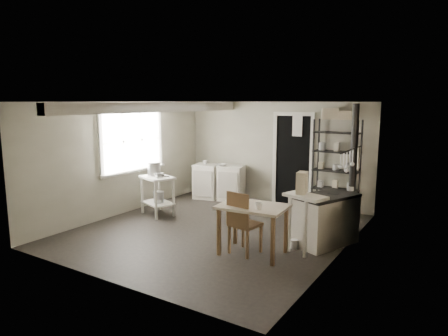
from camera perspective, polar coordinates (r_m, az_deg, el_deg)
The scene contains 31 objects.
floor at distance 7.34m, azimuth -1.26°, elevation -8.82°, with size 5.00×5.00×0.00m, color black.
ceiling at distance 6.98m, azimuth -1.33°, elevation 9.43°, with size 5.00×5.00×0.00m, color silver.
wall_back at distance 9.24m, azimuth 7.28°, elevation 2.19°, with size 4.50×0.02×2.30m, color #AAA691.
wall_front at distance 5.21m, azimuth -16.65°, elevation -3.72°, with size 4.50×0.02×2.30m, color #AAA691.
wall_left at distance 8.51m, azimuth -14.05°, elevation 1.37°, with size 0.02×5.00×2.30m, color #AAA691.
wall_right at distance 6.14m, azimuth 16.52°, elevation -1.75°, with size 0.02×5.00×2.30m, color #AAA691.
window at distance 8.58m, azimuth -13.04°, elevation 3.83°, with size 0.12×1.76×1.28m, color silver, non-canonical shape.
doorway at distance 9.05m, azimuth 9.77°, elevation 1.03°, with size 0.96×0.10×2.08m, color silver, non-canonical shape.
ceiling_beam at distance 7.70m, azimuth -8.88°, elevation 8.57°, with size 0.18×5.00×0.18m, color silver, non-canonical shape.
wallpaper_panel at distance 6.15m, azimuth 16.43°, elevation -1.74°, with size 0.01×5.00×2.30m, color beige, non-canonical shape.
utensil_rail at distance 6.67m, azimuth 17.59°, elevation 2.54°, with size 0.06×1.20×0.44m, color #B5B6B8, non-canonical shape.
prep_table at distance 8.31m, azimuth -9.46°, elevation -3.92°, with size 0.70×0.50×0.80m, color silver, non-canonical shape.
stockpot at distance 8.30m, azimuth -9.97°, elevation -0.15°, with size 0.27×0.27×0.29m, color #B5B6B8.
saucepan at distance 8.07m, azimuth -9.15°, elevation -1.04°, with size 0.17×0.17×0.09m, color #B5B6B8.
bucket at distance 8.26m, azimuth -9.32°, elevation -4.11°, with size 0.21×0.21×0.23m, color #B5B6B8.
base_cabinets at distance 9.53m, azimuth -0.73°, elevation -1.72°, with size 1.25×0.54×0.82m, color silver, non-canonical shape.
mixing_bowl at distance 9.30m, azimuth -0.35°, elevation 1.10°, with size 0.29×0.29×0.07m, color silver.
counter_cup at distance 9.59m, azimuth -2.68°, elevation 1.41°, with size 0.11×0.11×0.09m, color silver.
shelf_rack at distance 8.50m, azimuth 15.70°, elevation -0.07°, with size 0.92×0.36×1.95m, color black, non-canonical shape.
shelf_jar at distance 8.53m, azimuth 13.76°, elevation 2.88°, with size 0.09×0.09×0.19m, color silver.
storage_box_a at distance 8.47m, azimuth 14.89°, elevation 7.15°, with size 0.32×0.28×0.22m, color beige.
storage_box_b at distance 8.34m, azimuth 16.88°, elevation 6.89°, with size 0.26×0.24×0.17m, color beige.
stove at distance 6.73m, azimuth 14.33°, elevation -6.93°, with size 0.58×1.04×0.82m, color silver, non-canonical shape.
stovepipe at distance 6.92m, azimuth 18.10°, elevation 3.07°, with size 0.12×0.12×1.55m, color black, non-canonical shape.
side_ledge at distance 6.11m, azimuth 11.38°, elevation -8.59°, with size 0.62×0.33×0.96m, color silver, non-canonical shape.
oats_box at distance 6.02m, azimuth 11.03°, elevation -3.12°, with size 0.13×0.22×0.33m, color beige.
work_table at distance 6.14m, azimuth 4.12°, elevation -8.82°, with size 1.01×0.70×0.77m, color beige, non-canonical shape.
table_cup at distance 5.81m, azimuth 5.00°, elevation -5.47°, with size 0.11×0.11×0.10m, color silver.
chair at distance 6.14m, azimuth 3.06°, elevation -7.77°, with size 0.40×0.42×0.98m, color brown, non-canonical shape.
flour_sack at distance 8.66m, azimuth 12.92°, elevation -4.59°, with size 0.36×0.30×0.43m, color silver.
floor_crock at distance 6.53m, azimuth 9.99°, elevation -10.63°, with size 0.11×0.11×0.14m, color silver.
Camera 1 is at (3.85, -5.82, 2.30)m, focal length 32.00 mm.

